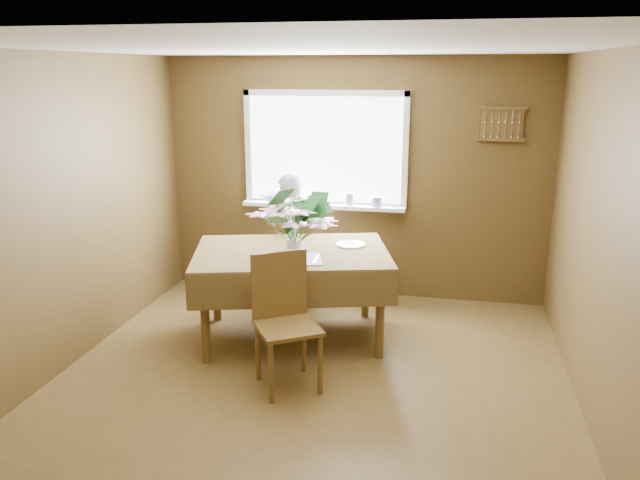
% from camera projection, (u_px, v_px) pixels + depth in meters
% --- Properties ---
extents(floor, '(4.50, 4.50, 0.00)m').
position_uv_depth(floor, '(305.00, 392.00, 4.72)').
color(floor, brown).
rests_on(floor, ground).
extents(ceiling, '(4.50, 4.50, 0.00)m').
position_uv_depth(ceiling, '(303.00, 48.00, 4.06)').
color(ceiling, white).
rests_on(ceiling, wall_back).
extents(wall_back, '(4.00, 0.00, 4.00)m').
position_uv_depth(wall_back, '(354.00, 179.00, 6.51)').
color(wall_back, brown).
rests_on(wall_back, floor).
extents(wall_front, '(4.00, 0.00, 4.00)m').
position_uv_depth(wall_front, '(161.00, 387.00, 2.27)').
color(wall_front, brown).
rests_on(wall_front, floor).
extents(wall_left, '(0.00, 4.50, 4.50)m').
position_uv_depth(wall_left, '(51.00, 219.00, 4.79)').
color(wall_left, brown).
rests_on(wall_left, floor).
extents(wall_right, '(0.00, 4.50, 4.50)m').
position_uv_depth(wall_right, '(607.00, 249.00, 3.99)').
color(wall_right, brown).
rests_on(wall_right, floor).
extents(window_assembly, '(1.72, 0.20, 1.22)m').
position_uv_depth(window_assembly, '(325.00, 169.00, 6.49)').
color(window_assembly, white).
rests_on(window_assembly, wall_back).
extents(spoon_rack, '(0.44, 0.05, 0.33)m').
position_uv_depth(spoon_rack, '(502.00, 124.00, 6.03)').
color(spoon_rack, brown).
rests_on(spoon_rack, wall_back).
extents(dining_table, '(1.94, 1.57, 0.83)m').
position_uv_depth(dining_table, '(292.00, 262.00, 5.50)').
color(dining_table, brown).
rests_on(dining_table, floor).
extents(chair_far, '(0.58, 0.58, 1.05)m').
position_uv_depth(chair_far, '(297.00, 251.00, 6.36)').
color(chair_far, brown).
rests_on(chair_far, floor).
extents(chair_near, '(0.61, 0.61, 1.03)m').
position_uv_depth(chair_near, '(284.00, 315.00, 4.74)').
color(chair_near, brown).
rests_on(chair_near, floor).
extents(seated_woman, '(0.54, 0.39, 1.40)m').
position_uv_depth(seated_woman, '(290.00, 241.00, 6.26)').
color(seated_woman, white).
rests_on(seated_woman, floor).
extents(flower_bouquet, '(0.64, 0.64, 0.55)m').
position_uv_depth(flower_bouquet, '(293.00, 216.00, 5.19)').
color(flower_bouquet, white).
rests_on(flower_bouquet, dining_table).
extents(side_plate, '(0.33, 0.33, 0.01)m').
position_uv_depth(side_plate, '(351.00, 244.00, 5.64)').
color(side_plate, white).
rests_on(side_plate, dining_table).
extents(table_knife, '(0.03, 0.22, 0.00)m').
position_uv_depth(table_knife, '(316.00, 259.00, 5.20)').
color(table_knife, silver).
rests_on(table_knife, dining_table).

